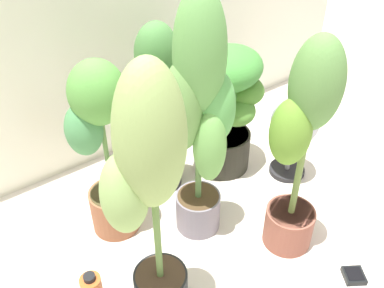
{
  "coord_description": "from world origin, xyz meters",
  "views": [
    {
      "loc": [
        -0.8,
        -0.9,
        1.46
      ],
      "look_at": [
        0.01,
        0.2,
        0.43
      ],
      "focal_mm": 40.35,
      "sensor_mm": 36.0,
      "label": 1
    }
  ],
  "objects_px": {
    "potted_plant_front_left": "(149,188)",
    "potted_plant_front_right": "(301,147)",
    "floor_fan": "(295,125)",
    "potted_plant_center": "(200,116)",
    "potted_plant_back_right": "(225,102)",
    "potted_plant_back_left": "(102,148)",
    "potted_plant_back_center": "(156,104)",
    "hygrometer_box": "(354,276)"
  },
  "relations": [
    {
      "from": "potted_plant_center",
      "to": "floor_fan",
      "type": "xyz_separation_m",
      "value": [
        0.58,
        0.02,
        -0.29
      ]
    },
    {
      "from": "floor_fan",
      "to": "potted_plant_center",
      "type": "bearing_deg",
      "value": 31.79
    },
    {
      "from": "potted_plant_front_left",
      "to": "potted_plant_front_right",
      "type": "relative_size",
      "value": 1.08
    },
    {
      "from": "potted_plant_front_left",
      "to": "floor_fan",
      "type": "xyz_separation_m",
      "value": [
        0.95,
        0.25,
        -0.31
      ]
    },
    {
      "from": "potted_plant_back_center",
      "to": "potted_plant_front_right",
      "type": "relative_size",
      "value": 0.88
    },
    {
      "from": "potted_plant_back_center",
      "to": "potted_plant_front_right",
      "type": "distance_m",
      "value": 0.67
    },
    {
      "from": "potted_plant_front_left",
      "to": "hygrometer_box",
      "type": "bearing_deg",
      "value": -27.16
    },
    {
      "from": "potted_plant_back_left",
      "to": "hygrometer_box",
      "type": "height_order",
      "value": "potted_plant_back_left"
    },
    {
      "from": "potted_plant_back_left",
      "to": "hygrometer_box",
      "type": "distance_m",
      "value": 1.11
    },
    {
      "from": "potted_plant_front_left",
      "to": "potted_plant_back_right",
      "type": "distance_m",
      "value": 0.89
    },
    {
      "from": "potted_plant_back_left",
      "to": "potted_plant_front_left",
      "type": "bearing_deg",
      "value": -97.23
    },
    {
      "from": "potted_plant_back_right",
      "to": "potted_plant_front_right",
      "type": "xyz_separation_m",
      "value": [
        -0.11,
        -0.55,
        0.12
      ]
    },
    {
      "from": "potted_plant_back_left",
      "to": "potted_plant_back_right",
      "type": "bearing_deg",
      "value": 3.58
    },
    {
      "from": "potted_plant_center",
      "to": "potted_plant_back_center",
      "type": "distance_m",
      "value": 0.36
    },
    {
      "from": "potted_plant_back_right",
      "to": "potted_plant_back_left",
      "type": "height_order",
      "value": "potted_plant_back_left"
    },
    {
      "from": "potted_plant_back_right",
      "to": "potted_plant_front_right",
      "type": "height_order",
      "value": "potted_plant_front_right"
    },
    {
      "from": "potted_plant_back_right",
      "to": "floor_fan",
      "type": "distance_m",
      "value": 0.35
    },
    {
      "from": "potted_plant_front_right",
      "to": "potted_plant_back_left",
      "type": "relative_size",
      "value": 1.16
    },
    {
      "from": "hygrometer_box",
      "to": "floor_fan",
      "type": "height_order",
      "value": "floor_fan"
    },
    {
      "from": "potted_plant_back_left",
      "to": "potted_plant_front_right",
      "type": "bearing_deg",
      "value": -43.2
    },
    {
      "from": "potted_plant_center",
      "to": "floor_fan",
      "type": "bearing_deg",
      "value": 2.21
    },
    {
      "from": "potted_plant_back_center",
      "to": "potted_plant_back_left",
      "type": "bearing_deg",
      "value": -159.84
    },
    {
      "from": "potted_plant_front_left",
      "to": "floor_fan",
      "type": "distance_m",
      "value": 1.03
    },
    {
      "from": "potted_plant_back_left",
      "to": "floor_fan",
      "type": "relative_size",
      "value": 1.89
    },
    {
      "from": "potted_plant_center",
      "to": "potted_plant_back_right",
      "type": "height_order",
      "value": "potted_plant_center"
    },
    {
      "from": "potted_plant_back_right",
      "to": "potted_plant_back_left",
      "type": "xyz_separation_m",
      "value": [
        -0.65,
        -0.04,
        0.05
      ]
    },
    {
      "from": "potted_plant_center",
      "to": "hygrometer_box",
      "type": "height_order",
      "value": "potted_plant_center"
    },
    {
      "from": "potted_plant_center",
      "to": "potted_plant_front_left",
      "type": "bearing_deg",
      "value": -147.57
    },
    {
      "from": "potted_plant_front_left",
      "to": "potted_plant_back_right",
      "type": "bearing_deg",
      "value": 34.82
    },
    {
      "from": "potted_plant_center",
      "to": "potted_plant_back_right",
      "type": "bearing_deg",
      "value": 37.2
    },
    {
      "from": "potted_plant_front_left",
      "to": "hygrometer_box",
      "type": "distance_m",
      "value": 0.97
    },
    {
      "from": "floor_fan",
      "to": "potted_plant_back_left",
      "type": "bearing_deg",
      "value": 16.97
    },
    {
      "from": "potted_plant_front_left",
      "to": "potted_plant_front_right",
      "type": "height_order",
      "value": "potted_plant_front_left"
    },
    {
      "from": "potted_plant_center",
      "to": "potted_plant_back_left",
      "type": "relative_size",
      "value": 1.32
    },
    {
      "from": "hygrometer_box",
      "to": "potted_plant_back_left",
      "type": "bearing_deg",
      "value": 161.01
    },
    {
      "from": "potted_plant_front_right",
      "to": "potted_plant_back_left",
      "type": "bearing_deg",
      "value": 136.8
    },
    {
      "from": "potted_plant_center",
      "to": "potted_plant_back_left",
      "type": "xyz_separation_m",
      "value": [
        -0.31,
        0.22,
        -0.15
      ]
    },
    {
      "from": "potted_plant_back_right",
      "to": "potted_plant_back_left",
      "type": "distance_m",
      "value": 0.66
    },
    {
      "from": "potted_plant_front_left",
      "to": "potted_plant_back_left",
      "type": "xyz_separation_m",
      "value": [
        0.06,
        0.45,
        -0.16
      ]
    },
    {
      "from": "potted_plant_center",
      "to": "hygrometer_box",
      "type": "bearing_deg",
      "value": -60.76
    },
    {
      "from": "hygrometer_box",
      "to": "floor_fan",
      "type": "bearing_deg",
      "value": 100.07
    },
    {
      "from": "potted_plant_back_right",
      "to": "potted_plant_back_center",
      "type": "height_order",
      "value": "potted_plant_back_center"
    }
  ]
}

